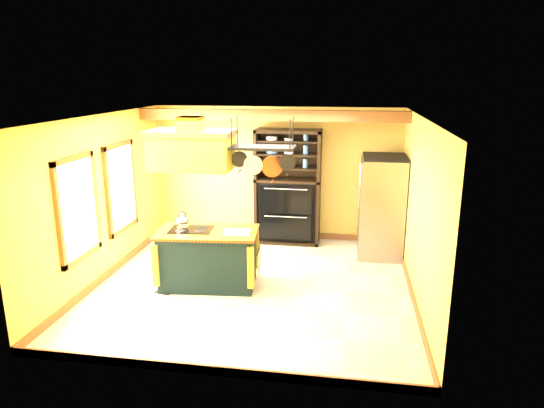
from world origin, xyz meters
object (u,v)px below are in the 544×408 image
(hutch, at_px, (288,199))
(pot_rack, at_px, (263,154))
(kitchen_island, at_px, (208,258))
(refrigerator, at_px, (381,209))
(range_hood, at_px, (191,148))

(hutch, bearing_deg, pot_rack, -92.06)
(kitchen_island, xyz_separation_m, pot_rack, (0.91, 0.00, 1.70))
(kitchen_island, distance_m, refrigerator, 3.39)
(pot_rack, bearing_deg, range_hood, -179.86)
(kitchen_island, bearing_deg, refrigerator, 28.30)
(pot_rack, bearing_deg, hutch, 87.94)
(hutch, bearing_deg, refrigerator, -15.58)
(pot_rack, xyz_separation_m, hutch, (0.08, 2.36, -1.29))
(range_hood, bearing_deg, hutch, 63.33)
(pot_rack, bearing_deg, refrigerator, 44.39)
(kitchen_island, bearing_deg, range_hood, 174.93)
(kitchen_island, relative_size, pot_rack, 1.66)
(range_hood, xyz_separation_m, pot_rack, (1.10, 0.00, -0.06))
(range_hood, bearing_deg, refrigerator, 31.79)
(kitchen_island, relative_size, range_hood, 1.28)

